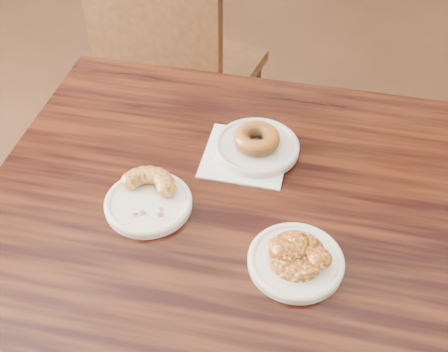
# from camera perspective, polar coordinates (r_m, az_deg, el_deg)

# --- Properties ---
(floor) EXTENTS (5.00, 5.00, 0.00)m
(floor) POSITION_cam_1_polar(r_m,az_deg,el_deg) (1.72, 5.84, -16.11)
(floor) COLOR black
(floor) RESTS_ON ground
(cafe_table) EXTENTS (0.97, 0.97, 0.75)m
(cafe_table) POSITION_cam_1_polar(r_m,az_deg,el_deg) (1.30, -0.58, -15.25)
(cafe_table) COLOR black
(cafe_table) RESTS_ON floor
(chair_far) EXTENTS (0.57, 0.57, 0.90)m
(chair_far) POSITION_cam_1_polar(r_m,az_deg,el_deg) (1.87, -3.81, 10.46)
(chair_far) COLOR black
(chair_far) RESTS_ON floor
(napkin) EXTENTS (0.18, 0.18, 0.00)m
(napkin) POSITION_cam_1_polar(r_m,az_deg,el_deg) (1.10, 2.19, 2.11)
(napkin) COLOR white
(napkin) RESTS_ON cafe_table
(plate_donut) EXTENTS (0.17, 0.17, 0.01)m
(plate_donut) POSITION_cam_1_polar(r_m,az_deg,el_deg) (1.11, 3.32, 2.96)
(plate_donut) COLOR silver
(plate_donut) RESTS_ON napkin
(plate_cruller) EXTENTS (0.16, 0.16, 0.01)m
(plate_cruller) POSITION_cam_1_polar(r_m,az_deg,el_deg) (1.01, -7.68, -2.79)
(plate_cruller) COLOR white
(plate_cruller) RESTS_ON cafe_table
(plate_fritter) EXTENTS (0.16, 0.16, 0.01)m
(plate_fritter) POSITION_cam_1_polar(r_m,az_deg,el_deg) (0.93, 7.29, -8.62)
(plate_fritter) COLOR white
(plate_fritter) RESTS_ON cafe_table
(glazed_donut) EXTENTS (0.09, 0.09, 0.03)m
(glazed_donut) POSITION_cam_1_polar(r_m,az_deg,el_deg) (1.09, 3.36, 3.82)
(glazed_donut) COLOR brown
(glazed_donut) RESTS_ON plate_donut
(apple_fritter) EXTENTS (0.13, 0.13, 0.03)m
(apple_fritter) POSITION_cam_1_polar(r_m,az_deg,el_deg) (0.91, 7.41, -7.83)
(apple_fritter) COLOR #4A1707
(apple_fritter) RESTS_ON plate_fritter
(cruller_fragment) EXTENTS (0.12, 0.12, 0.03)m
(cruller_fragment) POSITION_cam_1_polar(r_m,az_deg,el_deg) (1.00, -7.80, -1.92)
(cruller_fragment) COLOR maroon
(cruller_fragment) RESTS_ON plate_cruller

